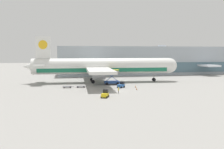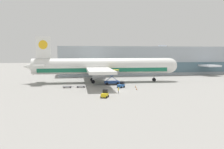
{
  "view_description": "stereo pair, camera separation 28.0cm",
  "coord_description": "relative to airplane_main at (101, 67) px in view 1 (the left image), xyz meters",
  "views": [
    {
      "loc": [
        -16.19,
        -69.42,
        11.4
      ],
      "look_at": [
        -0.36,
        10.28,
        4.0
      ],
      "focal_mm": 40.0,
      "sensor_mm": 36.0,
      "label": 1
    },
    {
      "loc": [
        -15.92,
        -69.48,
        11.4
      ],
      "look_at": [
        -0.36,
        10.28,
        4.0
      ],
      "focal_mm": 40.0,
      "sensor_mm": 36.0,
      "label": 2
    }
  ],
  "objects": [
    {
      "name": "airplane_main",
      "position": [
        0.0,
        0.0,
        0.0
      ],
      "size": [
        58.1,
        48.34,
        17.0
      ],
      "rotation": [
        0.0,
        0.0,
        -0.05
      ],
      "color": "white",
      "rests_on": "ground_plane"
    },
    {
      "name": "airplane_distant",
      "position": [
        56.15,
        33.34,
        -0.69
      ],
      "size": [
        51.23,
        42.6,
        14.99
      ],
      "rotation": [
        0.0,
        0.0,
        0.05
      ],
      "color": "silver",
      "rests_on": "ground_plane"
    },
    {
      "name": "ground_plane",
      "position": [
        1.99,
        -22.88,
        -5.84
      ],
      "size": [
        400.0,
        400.0,
        0.0
      ],
      "primitive_type": "plane",
      "color": "gray"
    },
    {
      "name": "baggage_tug_foreground",
      "position": [
        -3.87,
        -31.49,
        -4.96
      ],
      "size": [
        2.44,
        2.8,
        2.0
      ],
      "rotation": [
        0.0,
        0.0,
        1.12
      ],
      "color": "yellow",
      "rests_on": "ground_plane"
    },
    {
      "name": "baggage_tug_mid",
      "position": [
        4.07,
        -15.56,
        -4.96
      ],
      "size": [
        2.77,
        2.7,
        2.0
      ],
      "rotation": [
        0.0,
        0.0,
        0.73
      ],
      "color": "#2D66B7",
      "rests_on": "ground_plane"
    },
    {
      "name": "traffic_cone_far",
      "position": [
        7.63,
        -20.7,
        -5.49
      ],
      "size": [
        0.4,
        0.4,
        0.72
      ],
      "color": "black",
      "rests_on": "ground_plane"
    },
    {
      "name": "scissor_lift_loader",
      "position": [
        2.67,
        -6.91,
        -3.87
      ],
      "size": [
        5.34,
        3.6,
        5.12
      ],
      "rotation": [
        0.0,
        0.0,
        -0.05
      ],
      "color": "#284C99",
      "rests_on": "ground_plane"
    },
    {
      "name": "baggage_dolly_second",
      "position": [
        -8.55,
        -12.47,
        -5.45
      ],
      "size": [
        3.72,
        1.59,
        0.48
      ],
      "rotation": [
        0.0,
        0.0,
        0.03
      ],
      "color": "#56565B",
      "rests_on": "ground_plane"
    },
    {
      "name": "baggage_dolly_lead",
      "position": [
        -12.89,
        -12.44,
        -5.45
      ],
      "size": [
        3.72,
        1.59,
        0.48
      ],
      "rotation": [
        0.0,
        0.0,
        0.03
      ],
      "color": "#56565B",
      "rests_on": "ground_plane"
    },
    {
      "name": "traffic_cone_near",
      "position": [
        8.68,
        -15.93,
        -5.46
      ],
      "size": [
        0.4,
        0.4,
        0.77
      ],
      "color": "black",
      "rests_on": "ground_plane"
    },
    {
      "name": "ground_crew_near",
      "position": [
        0.82,
        -26.02,
        -4.82
      ],
      "size": [
        0.27,
        0.56,
        1.74
      ],
      "rotation": [
        0.0,
        0.0,
        1.41
      ],
      "color": "black",
      "rests_on": "ground_plane"
    },
    {
      "name": "terminal_building",
      "position": [
        28.53,
        30.03,
        1.15
      ],
      "size": [
        90.0,
        18.2,
        14.0
      ],
      "color": "#9EA8B2",
      "rests_on": "ground_plane"
    }
  ]
}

